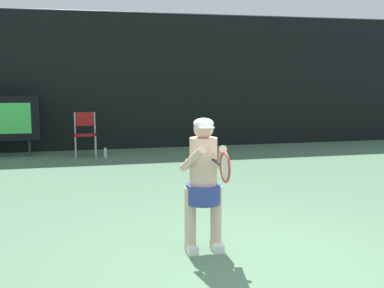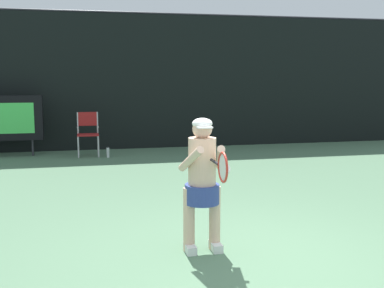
{
  "view_description": "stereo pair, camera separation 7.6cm",
  "coord_description": "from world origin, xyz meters",
  "px_view_note": "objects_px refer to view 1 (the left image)",
  "views": [
    {
      "loc": [
        -1.7,
        -4.56,
        1.97
      ],
      "look_at": [
        -0.23,
        1.73,
        1.05
      ],
      "focal_mm": 44.88,
      "sensor_mm": 36.0,
      "label": 1
    },
    {
      "loc": [
        -1.63,
        -4.57,
        1.97
      ],
      "look_at": [
        -0.23,
        1.73,
        1.05
      ],
      "focal_mm": 44.88,
      "sensor_mm": 36.0,
      "label": 2
    }
  ],
  "objects_px": {
    "tennis_racket": "(224,167)",
    "tennis_ball_loose": "(186,161)",
    "umpire_chair": "(85,131)",
    "water_bottle": "(105,153)",
    "tennis_player": "(204,179)"
  },
  "relations": [
    {
      "from": "tennis_racket",
      "to": "tennis_ball_loose",
      "type": "distance_m",
      "value": 6.31
    },
    {
      "from": "umpire_chair",
      "to": "water_bottle",
      "type": "bearing_deg",
      "value": -37.68
    },
    {
      "from": "tennis_player",
      "to": "tennis_racket",
      "type": "distance_m",
      "value": 0.65
    },
    {
      "from": "tennis_racket",
      "to": "tennis_ball_loose",
      "type": "height_order",
      "value": "tennis_racket"
    },
    {
      "from": "tennis_racket",
      "to": "tennis_ball_loose",
      "type": "relative_size",
      "value": 8.85
    },
    {
      "from": "water_bottle",
      "to": "tennis_racket",
      "type": "height_order",
      "value": "tennis_racket"
    },
    {
      "from": "water_bottle",
      "to": "tennis_ball_loose",
      "type": "xyz_separation_m",
      "value": [
        1.79,
        -1.05,
        -0.09
      ]
    },
    {
      "from": "umpire_chair",
      "to": "water_bottle",
      "type": "height_order",
      "value": "umpire_chair"
    },
    {
      "from": "umpire_chair",
      "to": "tennis_ball_loose",
      "type": "bearing_deg",
      "value": -31.98
    },
    {
      "from": "water_bottle",
      "to": "tennis_racket",
      "type": "bearing_deg",
      "value": -83.61
    },
    {
      "from": "tennis_player",
      "to": "tennis_ball_loose",
      "type": "distance_m",
      "value": 5.69
    },
    {
      "from": "umpire_chair",
      "to": "tennis_racket",
      "type": "xyz_separation_m",
      "value": [
        1.27,
        -7.54,
        0.46
      ]
    },
    {
      "from": "water_bottle",
      "to": "tennis_player",
      "type": "height_order",
      "value": "tennis_player"
    },
    {
      "from": "water_bottle",
      "to": "tennis_player",
      "type": "bearing_deg",
      "value": -83.51
    },
    {
      "from": "tennis_player",
      "to": "tennis_racket",
      "type": "relative_size",
      "value": 2.51
    }
  ]
}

